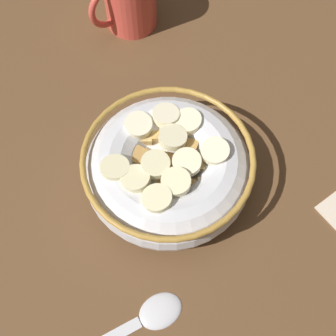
% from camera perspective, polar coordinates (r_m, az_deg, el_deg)
% --- Properties ---
extents(ground_plane, '(1.40, 1.40, 0.02)m').
position_cam_1_polar(ground_plane, '(0.43, -0.00, -2.44)').
color(ground_plane, brown).
extents(cereal_bowl, '(0.17, 0.17, 0.06)m').
position_cam_1_polar(cereal_bowl, '(0.40, -0.00, 0.08)').
color(cereal_bowl, silver).
rests_on(cereal_bowl, ground_plane).
extents(spoon, '(0.15, 0.05, 0.01)m').
position_cam_1_polar(spoon, '(0.38, -4.12, -20.95)').
color(spoon, silver).
rests_on(spoon, ground_plane).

